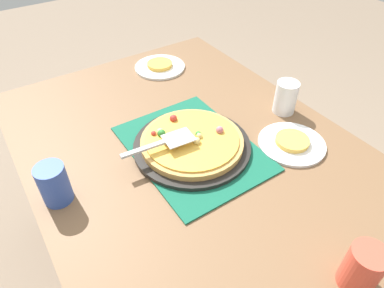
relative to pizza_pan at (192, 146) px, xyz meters
The scene contains 13 objects.
ground_plane 0.76m from the pizza_pan, ahead, with size 8.00×8.00×0.00m, color #84705B.
dining_table 0.12m from the pizza_pan, ahead, with size 1.40×1.00×0.75m.
placemat 0.01m from the pizza_pan, ahead, with size 0.48×0.36×0.01m, color #145B42.
pizza_pan is the anchor object (origin of this frame).
pizza 0.02m from the pizza_pan, 30.21° to the left, with size 0.33×0.33×0.05m.
plate_near_left 0.55m from the pizza_pan, 18.64° to the right, with size 0.22×0.22×0.01m, color white.
plate_far_right 0.33m from the pizza_pan, 120.24° to the right, with size 0.22×0.22×0.01m, color white.
served_slice_left 0.55m from the pizza_pan, 18.64° to the right, with size 0.11×0.11×0.02m, color gold.
served_slice_right 0.33m from the pizza_pan, 120.24° to the right, with size 0.11×0.11×0.02m, color #EAB747.
cup_near 0.40m from the pizza_pan, 91.77° to the right, with size 0.08×0.08×0.12m, color white.
cup_far 0.58m from the pizza_pan, behind, with size 0.08×0.08×0.12m, color #E04C38.
cup_corner 0.43m from the pizza_pan, 85.76° to the left, with size 0.08×0.08×0.12m, color #3351AD.
pizza_server 0.11m from the pizza_pan, 84.93° to the left, with size 0.08×0.23×0.01m.
Camera 1 is at (-0.69, 0.46, 1.50)m, focal length 32.00 mm.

